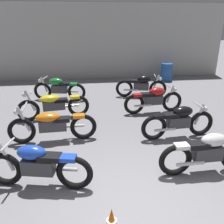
{
  "coord_description": "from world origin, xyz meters",
  "views": [
    {
      "loc": [
        -0.77,
        -3.01,
        2.91
      ],
      "look_at": [
        0.0,
        3.02,
        0.55
      ],
      "focal_mm": 38.97,
      "sensor_mm": 36.0,
      "label": 1
    }
  ],
  "objects": [
    {
      "name": "motorcycle_right_row_1",
      "position": [
        1.63,
        2.41,
        0.46
      ],
      "size": [
        1.97,
        0.5,
        0.88
      ],
      "color": "black",
      "rests_on": "ground"
    },
    {
      "name": "motorcycle_left_row_2",
      "position": [
        -1.66,
        4.11,
        0.45
      ],
      "size": [
        2.16,
        0.72,
        0.97
      ],
      "color": "black",
      "rests_on": "ground"
    },
    {
      "name": "motorcycle_left_row_1",
      "position": [
        -1.54,
        2.61,
        0.45
      ],
      "size": [
        2.17,
        0.68,
        0.97
      ],
      "color": "black",
      "rests_on": "ground"
    },
    {
      "name": "motorcycle_left_row_3",
      "position": [
        -1.62,
        5.92,
        0.46
      ],
      "size": [
        1.95,
        0.61,
        0.88
      ],
      "color": "black",
      "rests_on": "ground"
    },
    {
      "name": "motorcycle_right_row_0",
      "position": [
        1.62,
        0.87,
        0.46
      ],
      "size": [
        1.97,
        0.48,
        0.88
      ],
      "color": "black",
      "rests_on": "ground"
    },
    {
      "name": "motorcycle_right_row_3",
      "position": [
        1.52,
        5.92,
        0.46
      ],
      "size": [
        1.96,
        0.55,
        0.88
      ],
      "color": "black",
      "rests_on": "ground"
    },
    {
      "name": "oil_drum",
      "position": [
        3.39,
        8.4,
        0.43
      ],
      "size": [
        0.59,
        0.59,
        0.85
      ],
      "color": "#23519E",
      "rests_on": "ground"
    },
    {
      "name": "ground_plane",
      "position": [
        0.0,
        0.0,
        0.0
      ],
      "size": [
        60.0,
        60.0,
        0.0
      ],
      "primitive_type": "plane",
      "color": "gray"
    },
    {
      "name": "motorcycle_right_row_2",
      "position": [
        1.52,
        4.22,
        0.46
      ],
      "size": [
        1.97,
        0.5,
        0.88
      ],
      "color": "black",
      "rests_on": "ground"
    },
    {
      "name": "back_wall",
      "position": [
        0.0,
        9.5,
        1.8
      ],
      "size": [
        13.13,
        0.24,
        3.6
      ],
      "primitive_type": "cube",
      "color": "#B2B2AD",
      "rests_on": "ground"
    },
    {
      "name": "motorcycle_left_row_0",
      "position": [
        -1.62,
        0.82,
        0.46
      ],
      "size": [
        1.95,
        0.61,
        0.88
      ],
      "color": "black",
      "rests_on": "ground"
    }
  ]
}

